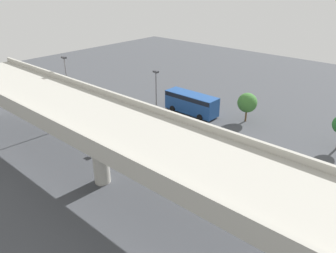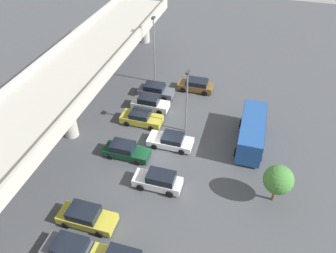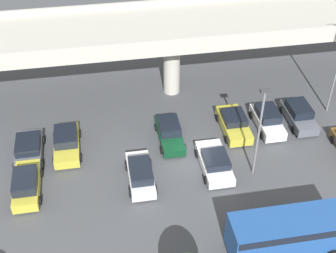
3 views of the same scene
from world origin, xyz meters
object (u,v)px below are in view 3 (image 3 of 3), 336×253
object	(u,v)px
parked_car_0	(26,184)
shuttle_bus	(291,231)
parked_car_2	(140,174)
lamp_post_mid_lot	(260,126)
parked_car_7	(299,115)
parked_car_9	(29,149)
parked_car_6	(267,119)
parked_car_1	(66,142)
parked_car_3	(170,132)
parked_car_4	(215,162)
parked_car_5	(234,123)

from	to	relation	value
parked_car_0	shuttle_bus	world-z (taller)	shuttle_bus
parked_car_2	lamp_post_mid_lot	distance (m)	9.21
parked_car_7	parked_car_9	size ratio (longest dim) A/B	0.96
lamp_post_mid_lot	parked_car_0	bearing A→B (deg)	177.06
parked_car_6	parked_car_9	bearing A→B (deg)	-89.06
parked_car_1	parked_car_9	bearing A→B (deg)	-84.10
parked_car_3	parked_car_9	xyz separation A→B (m)	(-11.15, -0.12, -0.03)
shuttle_bus	lamp_post_mid_lot	size ratio (longest dim) A/B	1.03
parked_car_1	parked_car_3	bearing A→B (deg)	88.78
parked_car_4	lamp_post_mid_lot	distance (m)	4.77
parked_car_5	parked_car_7	world-z (taller)	parked_car_7
parked_car_0	parked_car_4	size ratio (longest dim) A/B	0.97
parked_car_7	parked_car_9	bearing A→B (deg)	-88.67
parked_car_4	parked_car_6	world-z (taller)	parked_car_6
parked_car_6	lamp_post_mid_lot	xyz separation A→B (m)	(-2.85, -5.07, 3.65)
parked_car_0	shuttle_bus	xyz separation A→B (m)	(16.58, -7.89, 0.90)
parked_car_1	lamp_post_mid_lot	world-z (taller)	lamp_post_mid_lot
parked_car_0	parked_car_1	bearing A→B (deg)	-33.98
parked_car_1	parked_car_2	xyz separation A→B (m)	(5.30, -4.59, 0.06)
parked_car_1	parked_car_9	xyz separation A→B (m)	(-2.90, -0.30, -0.06)
parked_car_0	parked_car_3	bearing A→B (deg)	-70.05
parked_car_7	parked_car_3	bearing A→B (deg)	-87.98
parked_car_0	parked_car_3	xyz separation A→B (m)	(11.08, 4.02, -0.08)
parked_car_3	parked_car_9	size ratio (longest dim) A/B	1.00
parked_car_4	shuttle_bus	bearing A→B (deg)	-160.87
parked_car_6	parked_car_7	xyz separation A→B (m)	(2.85, 0.20, -0.01)
parked_car_6	shuttle_bus	xyz separation A→B (m)	(-2.85, -12.11, 0.90)
parked_car_7	parked_car_9	distance (m)	22.36
parked_car_5	parked_car_6	bearing A→B (deg)	88.45
parked_car_6	shuttle_bus	size ratio (longest dim) A/B	0.57
parked_car_7	shuttle_bus	bearing A→B (deg)	-24.87
parked_car_2	shuttle_bus	bearing A→B (deg)	-131.63
parked_car_4	parked_car_5	size ratio (longest dim) A/B	1.01
parked_car_9	lamp_post_mid_lot	world-z (taller)	lamp_post_mid_lot
parked_car_3	parked_car_5	bearing A→B (deg)	92.86
parked_car_1	shuttle_bus	world-z (taller)	shuttle_bus
parked_car_4	parked_car_9	bearing A→B (deg)	74.47
parked_car_1	lamp_post_mid_lot	distance (m)	15.11
parked_car_4	parked_car_5	bearing A→B (deg)	-32.54
parked_car_0	parked_car_1	distance (m)	5.06
parked_car_6	lamp_post_mid_lot	distance (m)	6.86
parked_car_4	parked_car_5	distance (m)	5.05
parked_car_6	parked_car_9	world-z (taller)	parked_car_6
parked_car_0	parked_car_1	size ratio (longest dim) A/B	0.94
parked_car_6	parked_car_4	bearing A→B (deg)	-53.29
parked_car_2	parked_car_9	bearing A→B (deg)	62.40
parked_car_2	parked_car_3	xyz separation A→B (m)	(2.94, 4.41, -0.09)
parked_car_4	parked_car_6	distance (m)	6.99
parked_car_7	parked_car_9	xyz separation A→B (m)	(-22.36, -0.52, -0.10)
parked_car_2	lamp_post_mid_lot	world-z (taller)	lamp_post_mid_lot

